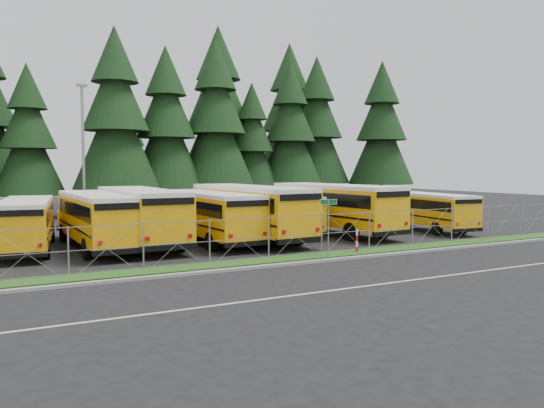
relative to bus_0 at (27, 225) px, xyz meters
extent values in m
plane|color=black|center=(14.15, -6.66, -1.35)|extent=(120.00, 120.00, 0.00)
cube|color=gray|center=(14.15, -9.76, -1.29)|extent=(50.00, 0.25, 0.12)
cube|color=#1E4D16|center=(14.15, -8.36, -1.32)|extent=(50.00, 1.40, 0.06)
cube|color=beige|center=(14.15, -14.66, -1.34)|extent=(50.00, 0.12, 0.01)
cube|color=brown|center=(20.15, 33.34, 1.65)|extent=(22.00, 10.00, 6.00)
cylinder|color=gray|center=(12.83, -8.74, 0.05)|extent=(0.06, 0.06, 2.80)
cube|color=#0E6229|center=(12.83, -8.74, 1.33)|extent=(0.77, 0.27, 0.22)
cube|color=white|center=(12.83, -8.74, 1.33)|extent=(0.80, 0.28, 0.26)
cube|color=#0E6229|center=(12.83, -8.74, 1.09)|extent=(0.19, 0.53, 0.18)
cylinder|color=#B20C0C|center=(14.83, -8.35, -0.75)|extent=(0.11, 0.11, 1.20)
cylinder|color=gray|center=(4.19, 9.30, 3.65)|extent=(0.20, 0.20, 10.00)
cube|color=gray|center=(4.19, 9.30, 8.70)|extent=(0.70, 0.35, 0.18)
camera|label=1|loc=(-1.32, -30.01, 3.01)|focal=35.00mm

